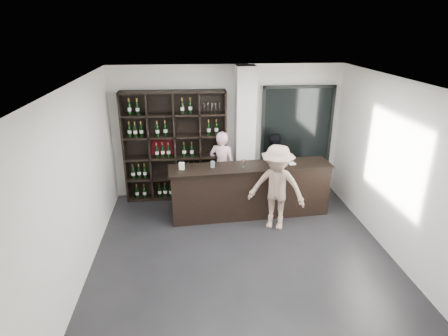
{
  "coord_description": "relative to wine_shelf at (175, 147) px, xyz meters",
  "views": [
    {
      "loc": [
        -0.82,
        -5.18,
        3.7
      ],
      "look_at": [
        -0.23,
        1.1,
        1.24
      ],
      "focal_mm": 30.0,
      "sensor_mm": 36.0,
      "label": 1
    }
  ],
  "objects": [
    {
      "name": "napkin_stack",
      "position": [
        2.33,
        -0.92,
        -0.12
      ],
      "size": [
        0.15,
        0.15,
        0.02
      ],
      "primitive_type": "cube",
      "rotation": [
        0.0,
        0.0,
        0.24
      ],
      "color": "white",
      "rests_on": "tasting_counter"
    },
    {
      "name": "wine_shelf",
      "position": [
        0.0,
        0.0,
        0.0
      ],
      "size": [
        2.2,
        0.35,
        2.4
      ],
      "primitive_type": null,
      "color": "black",
      "rests_on": "floor"
    },
    {
      "name": "structural_column",
      "position": [
        1.5,
        -0.1,
        0.25
      ],
      "size": [
        0.4,
        0.4,
        2.9
      ],
      "primitive_type": "cube",
      "color": "silver",
      "rests_on": "floor"
    },
    {
      "name": "taster_black",
      "position": [
        2.1,
        -0.17,
        -0.46
      ],
      "size": [
        0.89,
        0.81,
        1.48
      ],
      "primitive_type": "imported",
      "rotation": [
        0.0,
        0.0,
        3.56
      ],
      "color": "black",
      "rests_on": "floor"
    },
    {
      "name": "taster_pink",
      "position": [
        1.0,
        -0.17,
        -0.42
      ],
      "size": [
        0.67,
        0.55,
        1.56
      ],
      "primitive_type": "imported",
      "rotation": [
        0.0,
        0.0,
        2.77
      ],
      "color": "#FDC3D3",
      "rests_on": "floor"
    },
    {
      "name": "customer",
      "position": [
        1.9,
        -1.52,
        -0.37
      ],
      "size": [
        1.23,
        1.0,
        1.66
      ],
      "primitive_type": "imported",
      "rotation": [
        0.0,
        0.0,
        -0.42
      ],
      "color": "gray",
      "rests_on": "floor"
    },
    {
      "name": "wine_glass",
      "position": [
        1.35,
        -1.02,
        -0.04
      ],
      "size": [
        0.1,
        0.1,
        0.18
      ],
      "primitive_type": null,
      "rotation": [
        0.0,
        0.0,
        0.43
      ],
      "color": "white",
      "rests_on": "tasting_counter"
    },
    {
      "name": "spit_cup",
      "position": [
        0.75,
        -0.96,
        -0.08
      ],
      "size": [
        0.11,
        0.11,
        0.12
      ],
      "primitive_type": "cylinder",
      "rotation": [
        0.0,
        0.0,
        0.25
      ],
      "color": "silver",
      "rests_on": "tasting_counter"
    },
    {
      "name": "card_stand",
      "position": [
        0.15,
        -1.03,
        -0.06
      ],
      "size": [
        0.11,
        0.07,
        0.15
      ],
      "primitive_type": "cube",
      "rotation": [
        0.0,
        0.0,
        -0.23
      ],
      "color": "white",
      "rests_on": "tasting_counter"
    },
    {
      "name": "tasting_counter",
      "position": [
        1.5,
        -0.95,
        -0.67
      ],
      "size": [
        3.24,
        0.67,
        1.06
      ],
      "rotation": [
        0.0,
        0.0,
        0.07
      ],
      "color": "black",
      "rests_on": "floor"
    },
    {
      "name": "floor",
      "position": [
        1.15,
        -2.57,
        -1.2
      ],
      "size": [
        5.0,
        5.5,
        0.01
      ],
      "primitive_type": "cube",
      "color": "black",
      "rests_on": "ground"
    },
    {
      "name": "glass_panel",
      "position": [
        2.7,
        0.12,
        0.2
      ],
      "size": [
        1.6,
        0.08,
        2.1
      ],
      "color": "black",
      "rests_on": "floor"
    }
  ]
}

